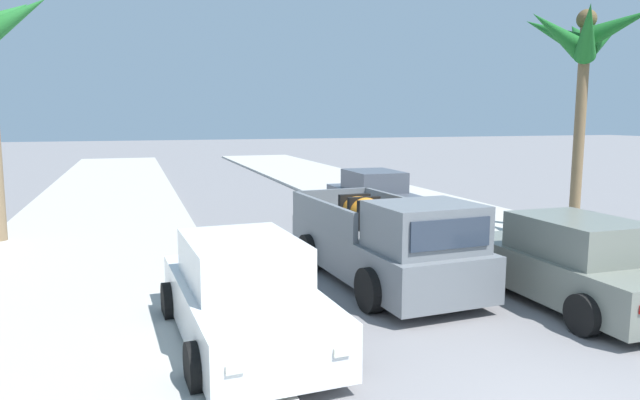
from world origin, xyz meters
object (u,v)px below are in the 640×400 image
pickup_truck (385,243)px  palm_tree_right_mid (583,43)px  car_left_mid (373,196)px  car_left_near (244,295)px  car_right_near (573,264)px

pickup_truck → palm_tree_right_mid: (6.93, 2.74, 4.38)m
car_left_mid → palm_tree_right_mid: bearing=-46.0°
car_left_near → palm_tree_right_mid: 12.04m
car_right_near → pickup_truck: bearing=141.2°
palm_tree_right_mid → car_right_near: bearing=-131.6°
palm_tree_right_mid → car_left_mid: bearing=134.0°
car_right_near → car_left_near: bearing=179.6°
car_right_near → palm_tree_right_mid: palm_tree_right_mid is taller
car_left_mid → car_left_near: bearing=-123.1°
car_right_near → palm_tree_right_mid: 7.88m
pickup_truck → palm_tree_right_mid: palm_tree_right_mid is taller
car_left_near → car_right_near: 5.78m
pickup_truck → car_left_mid: bearing=68.4°
car_left_near → car_left_mid: size_ratio=1.01×
car_left_near → car_left_mid: 10.88m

